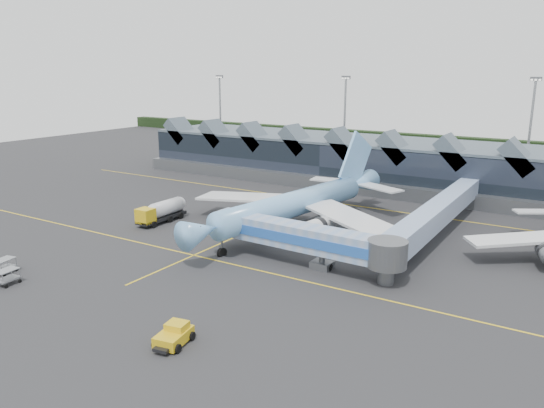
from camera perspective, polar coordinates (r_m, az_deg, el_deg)
The scene contains 9 objects.
ground at distance 77.19m, azimuth -4.57°, elevation -3.82°, with size 260.00×260.00×0.00m, color #252528.
taxi_stripes at distance 85.05m, azimuth -0.56°, elevation -2.06°, with size 120.00×60.00×0.01m.
tree_line_far at distance 175.78m, azimuth 17.39°, elevation 6.41°, with size 260.00×4.00×4.00m, color black.
terminal at distance 118.45m, azimuth 7.15°, elevation 4.88°, with size 90.00×22.25×12.52m.
light_masts at distance 124.25m, azimuth 21.44°, elevation 7.99°, with size 132.40×42.56×22.45m.
main_airliner at distance 80.95m, azimuth 2.82°, elevation 0.12°, with size 37.86×43.97×14.14m.
jet_bridge at distance 65.62m, azimuth 4.50°, elevation -3.90°, with size 26.64×4.78×5.29m.
fuel_truck at distance 87.22m, azimuth -11.69°, elevation -0.67°, with size 2.97×10.04×3.36m.
pushback_tug at distance 49.52m, azimuth -10.50°, elevation -13.73°, with size 3.14×4.38×1.81m.
Camera 1 is at (44.01, -58.78, 23.79)m, focal length 35.00 mm.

